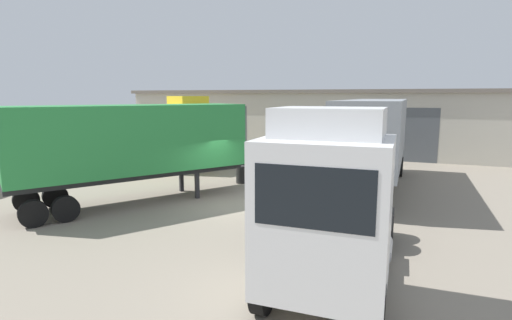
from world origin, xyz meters
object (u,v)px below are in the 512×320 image
object	(u,v)px
tractor_unit_white	(330,211)
oil_drum	(242,174)
container_trailer_orange	(375,133)
tractor_unit_yellow	(192,135)
container_trailer_green	(132,141)

from	to	relation	value
tractor_unit_white	oil_drum	size ratio (longest dim) A/B	7.43
container_trailer_orange	tractor_unit_yellow	distance (m)	10.68
tractor_unit_white	container_trailer_orange	size ratio (longest dim) A/B	0.61
container_trailer_green	tractor_unit_yellow	size ratio (longest dim) A/B	1.40
container_trailer_green	tractor_unit_yellow	xyz separation A→B (m)	(-1.63, 7.62, -0.50)
tractor_unit_white	tractor_unit_yellow	distance (m)	16.40
container_trailer_orange	oil_drum	xyz separation A→B (m)	(-6.29, -1.12, -2.21)
tractor_unit_white	container_trailer_orange	xyz separation A→B (m)	(0.01, 11.15, 0.71)
container_trailer_green	tractor_unit_yellow	bearing A→B (deg)	46.15
tractor_unit_white	tractor_unit_yellow	xyz separation A→B (m)	(-10.57, 12.55, 0.12)
tractor_unit_white	container_trailer_green	distance (m)	10.22
tractor_unit_yellow	container_trailer_orange	bearing A→B (deg)	115.31
tractor_unit_white	oil_drum	xyz separation A→B (m)	(-6.29, 10.04, -1.50)
tractor_unit_white	tractor_unit_yellow	size ratio (longest dim) A/B	1.01
container_trailer_green	tractor_unit_yellow	world-z (taller)	tractor_unit_yellow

